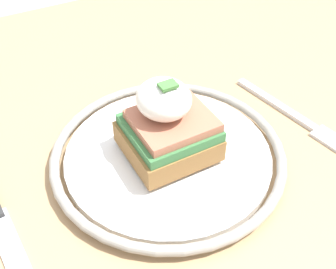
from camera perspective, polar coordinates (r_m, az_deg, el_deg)
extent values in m
cube|color=tan|center=(0.46, 0.61, -2.07)|extent=(0.95, 0.75, 0.03)
cylinder|color=tan|center=(1.09, 11.49, 1.63)|extent=(0.06, 0.06, 0.71)
cylinder|color=white|center=(0.43, 0.00, -2.99)|extent=(0.21, 0.21, 0.01)
torus|color=gray|center=(0.42, 0.00, -2.52)|extent=(0.23, 0.23, 0.01)
cube|color=olive|center=(0.41, 0.00, -0.85)|extent=(0.08, 0.08, 0.02)
cube|color=#38703D|center=(0.40, 0.21, 0.94)|extent=(0.08, 0.07, 0.01)
cube|color=#AD664C|center=(0.39, 0.59, 1.90)|extent=(0.07, 0.06, 0.01)
ellipsoid|color=white|center=(0.38, -0.59, 4.85)|extent=(0.05, 0.05, 0.03)
cylinder|color=#EAD166|center=(0.45, -2.11, 2.17)|extent=(0.04, 0.04, 0.00)
cube|color=#47843D|center=(0.37, 0.00, 6.69)|extent=(0.02, 0.01, 0.00)
cube|color=silver|center=(0.51, 14.34, 4.09)|extent=(0.03, 0.12, 0.00)
cube|color=silver|center=(0.48, 21.02, -0.54)|extent=(0.03, 0.04, 0.00)
cube|color=silver|center=(0.38, -20.02, -15.52)|extent=(0.02, 0.11, 0.00)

